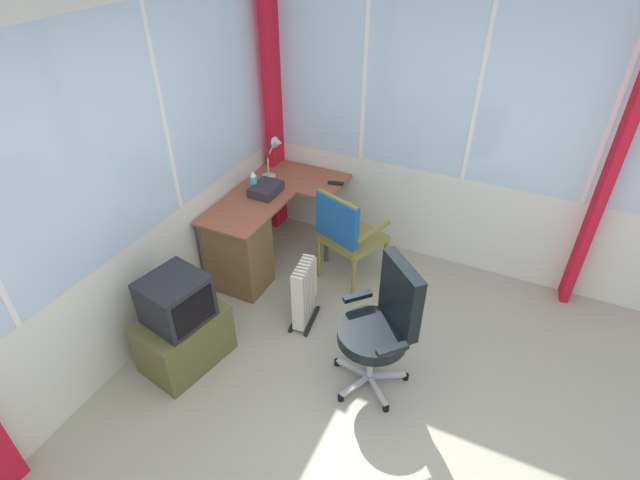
# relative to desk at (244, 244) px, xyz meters

# --- Properties ---
(ground) EXTENTS (5.45, 4.93, 0.06)m
(ground) POSITION_rel_desk_xyz_m (-1.11, -1.66, -0.43)
(ground) COLOR gray
(north_window_panel) EXTENTS (4.45, 0.07, 2.65)m
(north_window_panel) POSITION_rel_desk_xyz_m (-1.11, 0.34, 0.92)
(north_window_panel) COLOR silver
(north_window_panel) RESTS_ON ground
(east_window_panel) EXTENTS (0.07, 3.93, 2.65)m
(east_window_panel) POSITION_rel_desk_xyz_m (1.15, -1.66, 0.92)
(east_window_panel) COLOR silver
(east_window_panel) RESTS_ON ground
(curtain_corner) EXTENTS (0.25, 0.07, 2.55)m
(curtain_corner) POSITION_rel_desk_xyz_m (1.02, 0.21, 0.87)
(curtain_corner) COLOR red
(curtain_corner) RESTS_ON ground
(curtain_east_far) EXTENTS (0.26, 0.10, 2.55)m
(curtain_east_far) POSITION_rel_desk_xyz_m (1.07, -2.74, 0.87)
(curtain_east_far) COLOR red
(curtain_east_far) RESTS_ON ground
(desk) EXTENTS (1.41, 0.89, 0.74)m
(desk) POSITION_rel_desk_xyz_m (0.00, 0.00, 0.00)
(desk) COLOR brown
(desk) RESTS_ON ground
(desk_lamp) EXTENTS (0.23, 0.20, 0.40)m
(desk_lamp) POSITION_rel_desk_xyz_m (0.76, 0.06, 0.59)
(desk_lamp) COLOR #B2B7BC
(desk_lamp) RESTS_ON desk
(tv_remote) EXTENTS (0.08, 0.16, 0.02)m
(tv_remote) POSITION_rel_desk_xyz_m (0.84, -0.54, 0.35)
(tv_remote) COLOR black
(tv_remote) RESTS_ON desk
(spray_bottle) EXTENTS (0.06, 0.06, 0.22)m
(spray_bottle) POSITION_rel_desk_xyz_m (0.38, 0.09, 0.44)
(spray_bottle) COLOR #41BDDE
(spray_bottle) RESTS_ON desk
(paper_tray) EXTENTS (0.30, 0.23, 0.09)m
(paper_tray) POSITION_rel_desk_xyz_m (0.40, -0.03, 0.38)
(paper_tray) COLOR #2D2A32
(paper_tray) RESTS_ON desk
(wooden_armchair) EXTENTS (0.62, 0.62, 0.95)m
(wooden_armchair) POSITION_rel_desk_xyz_m (0.35, -0.84, 0.19)
(wooden_armchair) COLOR olive
(wooden_armchair) RESTS_ON ground
(office_chair) EXTENTS (0.60, 0.61, 1.05)m
(office_chair) POSITION_rel_desk_xyz_m (-0.56, -1.53, 0.20)
(office_chair) COLOR #B7B7BF
(office_chair) RESTS_ON ground
(tv_on_stand) EXTENTS (0.71, 0.55, 0.81)m
(tv_on_stand) POSITION_rel_desk_xyz_m (-1.03, -0.12, -0.05)
(tv_on_stand) COLOR brown
(tv_on_stand) RESTS_ON ground
(space_heater) EXTENTS (0.40, 0.22, 0.60)m
(space_heater) POSITION_rel_desk_xyz_m (-0.24, -0.74, -0.10)
(space_heater) COLOR silver
(space_heater) RESTS_ON ground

